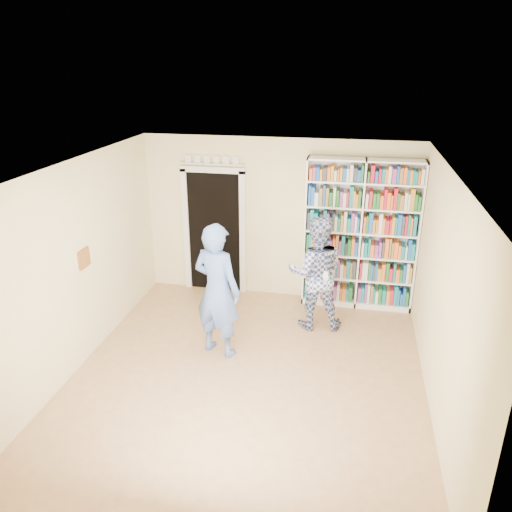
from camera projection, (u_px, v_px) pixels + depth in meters
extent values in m
plane|color=#9F714D|center=(247.00, 376.00, 6.50)|extent=(5.00, 5.00, 0.00)
plane|color=white|center=(246.00, 171.00, 5.49)|extent=(5.00, 5.00, 0.00)
plane|color=#F5E8A9|center=(278.00, 220.00, 8.27)|extent=(4.50, 0.00, 4.50)
plane|color=#F5E8A9|center=(75.00, 268.00, 6.40)|extent=(0.00, 5.00, 5.00)
plane|color=#F5E8A9|center=(442.00, 298.00, 5.59)|extent=(0.00, 5.00, 5.00)
cube|color=white|center=(360.00, 235.00, 7.93)|extent=(1.78, 0.33, 2.44)
cube|color=white|center=(360.00, 235.00, 7.93)|extent=(0.03, 0.33, 2.44)
cube|color=black|center=(215.00, 233.00, 8.57)|extent=(0.90, 0.03, 2.10)
cube|color=silver|center=(186.00, 231.00, 8.64)|extent=(0.10, 0.06, 2.20)
cube|color=silver|center=(243.00, 235.00, 8.46)|extent=(0.10, 0.06, 2.20)
cube|color=silver|center=(212.00, 170.00, 8.14)|extent=(1.10, 0.06, 0.10)
cube|color=silver|center=(212.00, 164.00, 8.10)|extent=(1.10, 0.08, 0.02)
cube|color=brown|center=(84.00, 258.00, 6.56)|extent=(0.03, 0.25, 0.25)
imported|color=#4F6EB1|center=(217.00, 291.00, 6.69)|extent=(0.80, 0.65, 1.90)
imported|color=navy|center=(316.00, 273.00, 7.41)|extent=(0.93, 0.77, 1.75)
cube|color=white|center=(322.00, 279.00, 7.19)|extent=(0.18, 0.05, 0.26)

